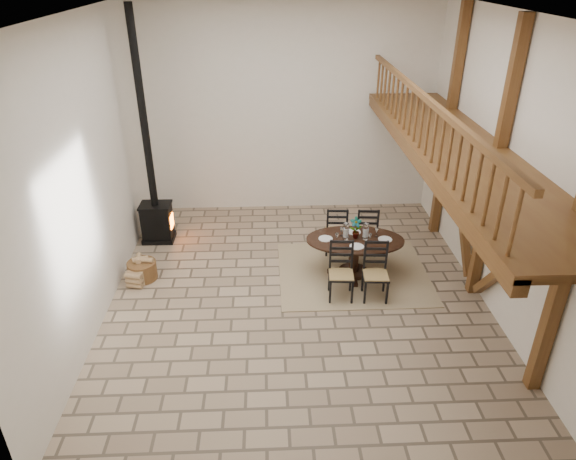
{
  "coord_description": "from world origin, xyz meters",
  "views": [
    {
      "loc": [
        -0.54,
        -8.07,
        5.69
      ],
      "look_at": [
        -0.16,
        0.4,
        1.2
      ],
      "focal_mm": 32.0,
      "sensor_mm": 36.0,
      "label": 1
    }
  ],
  "objects_px": {
    "dining_table": "(354,254)",
    "log_stack": "(136,278)",
    "log_basket": "(142,270)",
    "wood_stove": "(154,195)"
  },
  "relations": [
    {
      "from": "dining_table",
      "to": "log_basket",
      "type": "height_order",
      "value": "dining_table"
    },
    {
      "from": "wood_stove",
      "to": "log_stack",
      "type": "bearing_deg",
      "value": -92.36
    },
    {
      "from": "wood_stove",
      "to": "log_basket",
      "type": "distance_m",
      "value": 1.84
    },
    {
      "from": "log_basket",
      "to": "log_stack",
      "type": "bearing_deg",
      "value": -105.81
    },
    {
      "from": "log_basket",
      "to": "log_stack",
      "type": "relative_size",
      "value": 1.47
    },
    {
      "from": "dining_table",
      "to": "log_stack",
      "type": "distance_m",
      "value": 4.33
    },
    {
      "from": "wood_stove",
      "to": "log_basket",
      "type": "relative_size",
      "value": 8.77
    },
    {
      "from": "log_basket",
      "to": "wood_stove",
      "type": "bearing_deg",
      "value": 88.41
    },
    {
      "from": "wood_stove",
      "to": "log_stack",
      "type": "xyz_separation_m",
      "value": [
        -0.11,
        -1.84,
        -0.95
      ]
    },
    {
      "from": "dining_table",
      "to": "log_stack",
      "type": "height_order",
      "value": "dining_table"
    }
  ]
}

